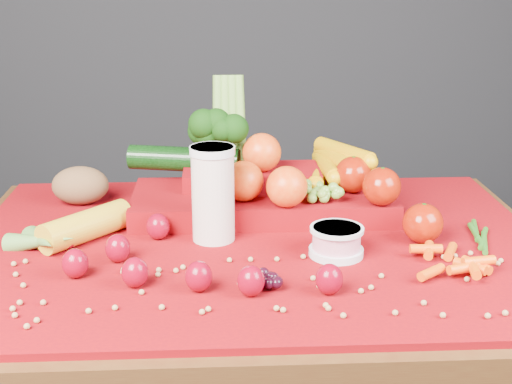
{
  "coord_description": "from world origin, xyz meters",
  "views": [
    {
      "loc": [
        -0.06,
        -1.21,
        1.25
      ],
      "look_at": [
        0.0,
        0.02,
        0.85
      ],
      "focal_mm": 50.0,
      "sensor_mm": 36.0,
      "label": 1
    }
  ],
  "objects_px": {
    "table": "(257,294)",
    "produce_mound": "(272,184)",
    "milk_glass": "(213,190)",
    "yogurt_bowl": "(336,240)"
  },
  "relations": [
    {
      "from": "table",
      "to": "produce_mound",
      "type": "bearing_deg",
      "value": 76.11
    },
    {
      "from": "table",
      "to": "produce_mound",
      "type": "relative_size",
      "value": 1.84
    },
    {
      "from": "milk_glass",
      "to": "yogurt_bowl",
      "type": "distance_m",
      "value": 0.24
    },
    {
      "from": "yogurt_bowl",
      "to": "produce_mound",
      "type": "height_order",
      "value": "produce_mound"
    },
    {
      "from": "table",
      "to": "milk_glass",
      "type": "distance_m",
      "value": 0.22
    },
    {
      "from": "table",
      "to": "yogurt_bowl",
      "type": "relative_size",
      "value": 11.56
    },
    {
      "from": "produce_mound",
      "to": "table",
      "type": "bearing_deg",
      "value": -103.89
    },
    {
      "from": "yogurt_bowl",
      "to": "produce_mound",
      "type": "xyz_separation_m",
      "value": [
        -0.1,
        0.23,
        0.03
      ]
    },
    {
      "from": "milk_glass",
      "to": "produce_mound",
      "type": "height_order",
      "value": "produce_mound"
    },
    {
      "from": "yogurt_bowl",
      "to": "table",
      "type": "bearing_deg",
      "value": 152.01
    }
  ]
}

